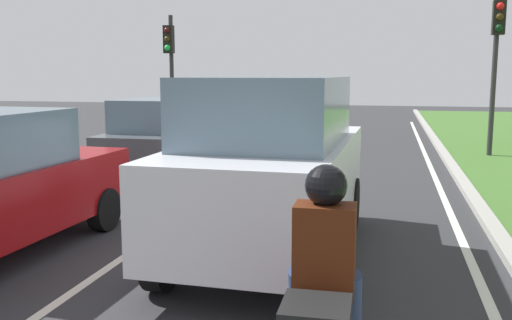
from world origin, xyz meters
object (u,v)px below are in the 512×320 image
object	(u,v)px
rider_person	(325,246)
traffic_light_near_right	(497,47)
car_hatchback_far	(161,139)
traffic_light_overhead_left	(170,58)
car_suv_ahead	(272,166)

from	to	relation	value
rider_person	traffic_light_near_right	bearing A→B (deg)	75.26
car_hatchback_far	rider_person	bearing A→B (deg)	-61.66
car_hatchback_far	rider_person	distance (m)	9.17
car_hatchback_far	rider_person	size ratio (longest dim) A/B	3.20
rider_person	traffic_light_near_right	xyz separation A→B (m)	(3.15, 13.03, 1.84)
rider_person	car_hatchback_far	bearing A→B (deg)	118.22
car_hatchback_far	rider_person	world-z (taller)	car_hatchback_far
rider_person	traffic_light_overhead_left	distance (m)	15.97
car_suv_ahead	car_hatchback_far	xyz separation A→B (m)	(-3.45, 4.67, -0.28)
traffic_light_near_right	traffic_light_overhead_left	world-z (taller)	traffic_light_near_right
car_suv_ahead	traffic_light_overhead_left	world-z (taller)	traffic_light_overhead_left
traffic_light_overhead_left	rider_person	bearing A→B (deg)	-64.74
car_suv_ahead	traffic_light_near_right	size ratio (longest dim) A/B	1.02
car_hatchback_far	rider_person	xyz separation A→B (m)	(4.50, -7.99, 0.31)
rider_person	traffic_light_near_right	size ratio (longest dim) A/B	0.26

